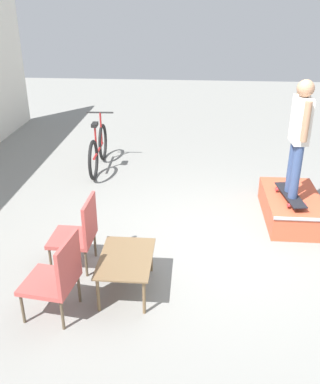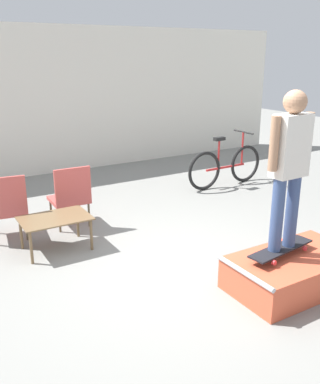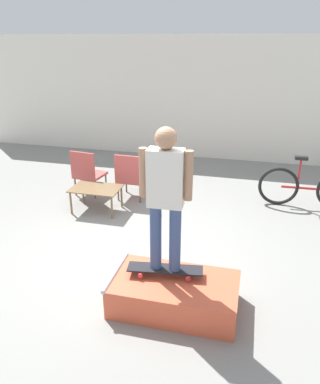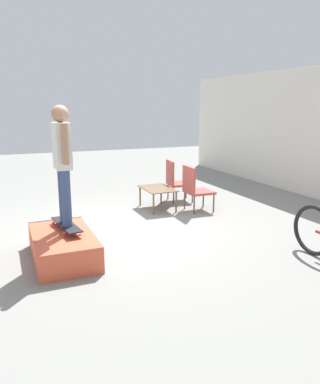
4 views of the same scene
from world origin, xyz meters
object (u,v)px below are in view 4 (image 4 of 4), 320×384
object	(u,v)px
patio_chair_left	(176,180)
patio_chair_right	(195,187)
skate_ramp_box	(63,246)
person_skater	(62,156)
skateboard_on_ramp	(66,225)
coffee_table	(158,190)

from	to	relation	value
patio_chair_left	patio_chair_right	bearing A→B (deg)	-172.22
skate_ramp_box	person_skater	bearing A→B (deg)	148.55
skateboard_on_ramp	patio_chair_right	xyz separation A→B (m)	(-1.35, 2.79, 0.04)
skate_ramp_box	skateboard_on_ramp	world-z (taller)	skateboard_on_ramp
person_skater	patio_chair_right	bearing A→B (deg)	113.99
skateboard_on_ramp	person_skater	distance (m)	0.98
person_skater	coffee_table	xyz separation A→B (m)	(-1.79, 2.15, -1.03)
skateboard_on_ramp	person_skater	xyz separation A→B (m)	(0.00, 0.00, 0.98)
coffee_table	patio_chair_right	distance (m)	0.78
skate_ramp_box	coffee_table	bearing A→B (deg)	130.69
coffee_table	patio_chair_left	bearing A→B (deg)	125.52
coffee_table	skate_ramp_box	bearing A→B (deg)	-49.31
person_skater	patio_chair_left	size ratio (longest dim) A/B	1.79
skate_ramp_box	coffee_table	size ratio (longest dim) A/B	1.67
skateboard_on_ramp	skate_ramp_box	bearing A→B (deg)	-39.45
skate_ramp_box	skateboard_on_ramp	bearing A→B (deg)	148.55
patio_chair_right	patio_chair_left	bearing A→B (deg)	1.33
skate_ramp_box	skateboard_on_ramp	xyz separation A→B (m)	(-0.13, 0.08, 0.26)
skate_ramp_box	person_skater	world-z (taller)	person_skater
patio_chair_left	skateboard_on_ramp	bearing A→B (deg)	136.63
coffee_table	patio_chair_left	world-z (taller)	patio_chair_left
person_skater	patio_chair_right	distance (m)	3.24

